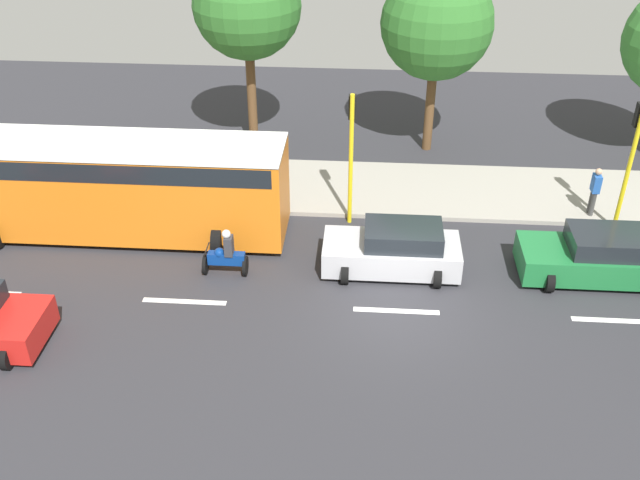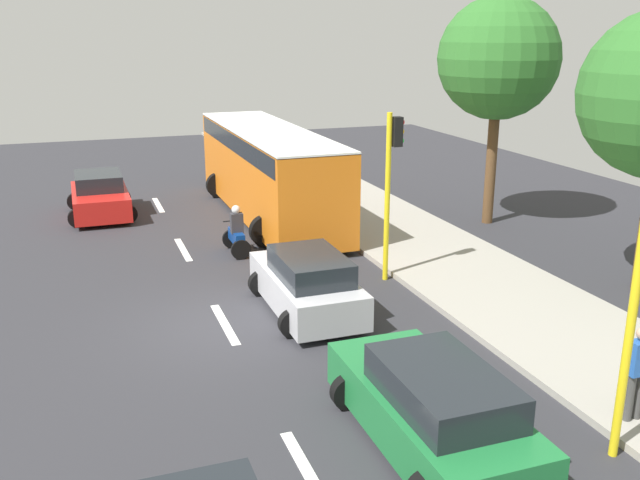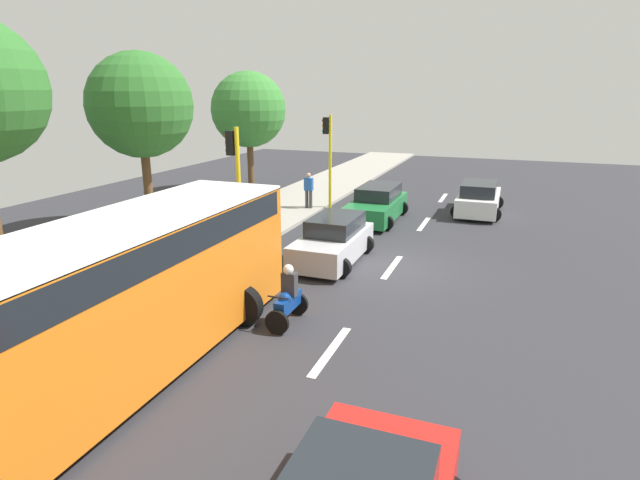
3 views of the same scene
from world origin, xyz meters
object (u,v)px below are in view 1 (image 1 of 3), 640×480
object	(u,v)px
traffic_light_corner	(632,149)
street_tree_center	(247,5)
car_silver	(394,250)
pedestrian_near_signal	(595,190)
street_tree_north	(437,24)
car_green	(601,257)
city_bus	(111,182)
motorcycle	(226,256)
traffic_light_midblock	(351,140)

from	to	relation	value
traffic_light_corner	street_tree_center	size ratio (longest dim) A/B	0.59
car_silver	traffic_light_corner	xyz separation A→B (m)	(2.81, -7.24, 2.22)
pedestrian_near_signal	street_tree_north	bearing A→B (deg)	45.73
car_green	pedestrian_near_signal	xyz separation A→B (m)	(3.52, -0.62, 0.35)
street_tree_north	street_tree_center	world-z (taller)	street_tree_center
city_bus	pedestrian_near_signal	xyz separation A→B (m)	(2.03, -15.58, -0.79)
street_tree_north	city_bus	bearing A→B (deg)	124.44
car_silver	street_tree_center	world-z (taller)	street_tree_center
city_bus	street_tree_north	bearing A→B (deg)	-55.56
car_silver	pedestrian_near_signal	xyz separation A→B (m)	(3.59, -6.66, 0.35)
motorcycle	traffic_light_corner	distance (m)	12.86
car_green	traffic_light_corner	xyz separation A→B (m)	(2.74, -1.19, 2.22)
motorcycle	street_tree_north	world-z (taller)	street_tree_north
car_silver	pedestrian_near_signal	distance (m)	7.57
street_tree_center	traffic_light_corner	bearing A→B (deg)	-114.23
car_green	motorcycle	world-z (taller)	motorcycle
car_green	traffic_light_midblock	size ratio (longest dim) A/B	1.00
traffic_light_midblock	street_tree_north	size ratio (longest dim) A/B	0.63
pedestrian_near_signal	traffic_light_midblock	bearing A→B (deg)	95.52
pedestrian_near_signal	city_bus	bearing A→B (deg)	97.44
motorcycle	pedestrian_near_signal	size ratio (longest dim) A/B	0.91
city_bus	traffic_light_midblock	bearing A→B (deg)	-80.52
city_bus	traffic_light_midblock	distance (m)	7.68
traffic_light_midblock	street_tree_north	xyz separation A→B (m)	(5.86, -2.87, 2.07)
city_bus	traffic_light_corner	distance (m)	16.24
motorcycle	pedestrian_near_signal	world-z (taller)	pedestrian_near_signal
city_bus	traffic_light_midblock	size ratio (longest dim) A/B	2.44
car_green	city_bus	bearing A→B (deg)	84.34
city_bus	motorcycle	size ratio (longest dim) A/B	7.19
street_tree_north	street_tree_center	xyz separation A→B (m)	(-0.13, 6.95, 0.57)
city_bus	street_tree_center	bearing A→B (deg)	-26.06
car_green	street_tree_north	xyz separation A→B (m)	(8.59, 4.59, 4.28)
car_green	pedestrian_near_signal	distance (m)	3.59
pedestrian_near_signal	traffic_light_corner	xyz separation A→B (m)	(-0.78, -0.58, 1.87)
car_green	motorcycle	distance (m)	11.03
city_bus	traffic_light_corner	xyz separation A→B (m)	(1.25, -16.15, 1.08)
pedestrian_near_signal	street_tree_center	bearing A→B (deg)	67.85
pedestrian_near_signal	motorcycle	bearing A→B (deg)	109.68
city_bus	motorcycle	bearing A→B (deg)	-118.23
traffic_light_corner	street_tree_north	world-z (taller)	street_tree_north
car_green	city_bus	distance (m)	15.08
car_green	traffic_light_corner	world-z (taller)	traffic_light_corner
car_silver	traffic_light_corner	bearing A→B (deg)	-68.78
traffic_light_corner	street_tree_north	bearing A→B (deg)	44.64
street_tree_center	pedestrian_near_signal	bearing A→B (deg)	-112.15
city_bus	traffic_light_corner	world-z (taller)	traffic_light_corner
motorcycle	street_tree_center	xyz separation A→B (m)	(9.11, 0.54, 4.93)
motorcycle	street_tree_center	bearing A→B (deg)	3.39
traffic_light_midblock	motorcycle	bearing A→B (deg)	133.60
motorcycle	traffic_light_corner	xyz separation A→B (m)	(3.38, -12.20, 2.29)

